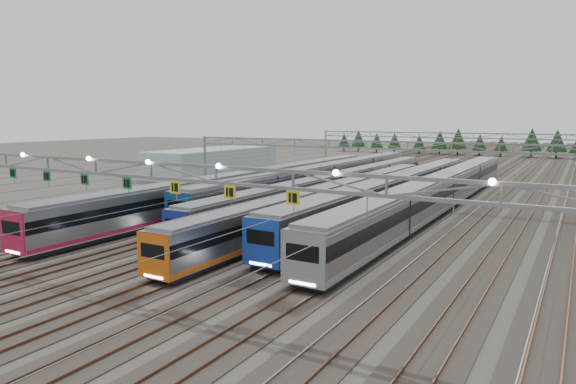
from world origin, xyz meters
The scene contains 13 objects.
ground centered at (0.00, 0.00, 0.00)m, with size 400.00×400.00×0.00m, color #47423A.
track_bed centered at (0.00, 100.00, 1.49)m, with size 54.00×260.00×5.42m.
train_a centered at (-11.25, 29.31, 2.23)m, with size 3.04×65.49×3.96m.
train_b centered at (-6.75, 41.02, 2.28)m, with size 3.11×62.53×4.06m.
train_c centered at (-2.25, 36.35, 2.02)m, with size 2.71×63.64×3.53m.
train_d centered at (2.25, 25.02, 2.04)m, with size 2.75×54.92×3.57m.
train_e centered at (6.75, 32.40, 2.25)m, with size 3.07×58.36×4.00m.
train_f centered at (11.25, 34.92, 2.27)m, with size 3.10×67.89×4.04m.
gantry_near centered at (-0.05, -0.12, 7.09)m, with size 56.36×0.61×8.08m.
gantry_mid centered at (0.00, 40.00, 6.39)m, with size 56.36×0.36×8.00m.
gantry_far centered at (0.00, 85.00, 6.39)m, with size 56.36×0.36×8.00m.
west_shed centered at (-37.14, 53.92, 2.49)m, with size 10.00×30.00×4.98m, color #A7BFC8.
treeline centered at (-0.90, 132.53, 4.23)m, with size 93.80×5.60×7.02m.
Camera 1 is at (25.64, -25.53, 10.82)m, focal length 32.00 mm.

